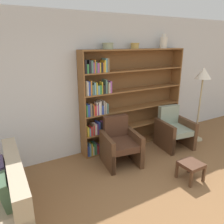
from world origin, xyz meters
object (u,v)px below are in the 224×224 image
bookshelf (124,100)px  footstool (191,166)px  bowl_olive (135,45)px  vase_tall (164,42)px  armchair_leather (120,143)px  floor_lamp (203,80)px  armchair_cushioned (174,129)px  bowl_sage (108,46)px

bookshelf → footstool: size_ratio=7.01×
footstool → bowl_olive: bearing=91.7°
vase_tall → armchair_leather: size_ratio=0.34×
floor_lamp → footstool: (-1.40, -1.05, -1.17)m
bookshelf → armchair_cushioned: bookshelf is taller
bowl_sage → armchair_leather: (-0.06, -0.55, -1.77)m
bowl_olive → bookshelf: bearing=174.7°
bookshelf → bowl_sage: bearing=-177.1°
armchair_cushioned → footstool: 1.28m
armchair_leather → armchair_cushioned: size_ratio=1.00×
bowl_olive → vase_tall: bearing=0.0°
armchair_leather → bookshelf: bearing=-119.4°
armchair_leather → bowl_olive: bearing=-131.5°
bowl_sage → floor_lamp: 2.26m
bowl_sage → bookshelf: bearing=2.9°
bowl_sage → armchair_leather: 1.85m
armchair_cushioned → armchair_leather: bearing=7.8°
footstool → armchair_leather: bearing=123.7°
vase_tall → armchair_leather: 2.39m
bowl_olive → floor_lamp: size_ratio=0.11×
vase_tall → footstool: 2.64m
bowl_olive → footstool: 2.50m
bowl_sage → floor_lamp: bearing=-15.7°
bowl_olive → footstool: (0.05, -1.63, -1.89)m
armchair_cushioned → bowl_sage: bearing=-14.8°
bowl_olive → vase_tall: size_ratio=0.62×
bowl_sage → bowl_olive: 0.61m
bookshelf → bowl_sage: size_ratio=10.92×
floor_lamp → footstool: bearing=-143.0°
armchair_leather → floor_lamp: bearing=-171.7°
vase_tall → footstool: vase_tall is taller
bowl_olive → armchair_leather: bearing=-140.5°
bowl_olive → vase_tall: (0.76, 0.00, 0.06)m
bowl_olive → floor_lamp: bearing=-21.8°
bookshelf → floor_lamp: 1.81m
bowl_olive → footstool: size_ratio=0.53×
armchair_leather → armchair_cushioned: same height
bookshelf → vase_tall: bearing=-1.2°
armchair_cushioned → floor_lamp: floor_lamp is taller
vase_tall → armchair_leather: bearing=-158.9°
armchair_cushioned → footstool: armchair_cushioned is taller
armchair_cushioned → footstool: size_ratio=2.53×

